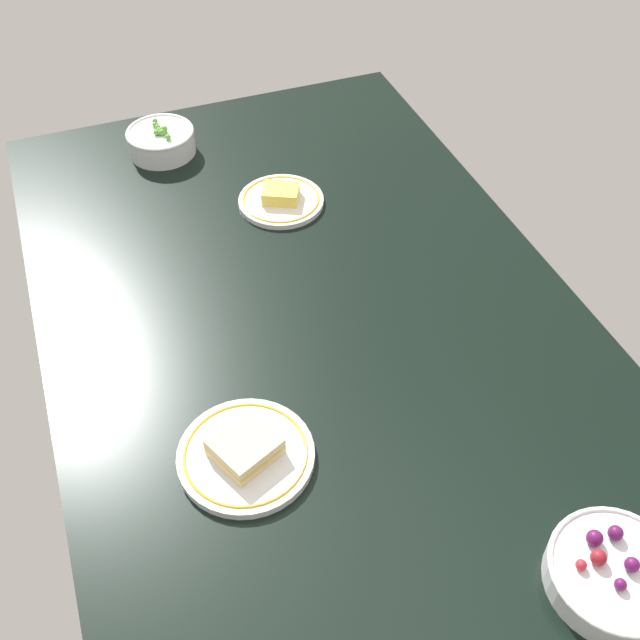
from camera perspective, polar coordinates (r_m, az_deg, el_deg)
The scene contains 5 objects.
dining_table at distance 129.55cm, azimuth 0.00°, elevation -1.23°, with size 155.62×90.48×4.00cm, color black.
plate_cheese at distance 153.60cm, azimuth -2.95°, elevation 9.05°, with size 17.09×17.09×3.65cm.
plate_sandwich at distance 111.17cm, azimuth -5.61°, elevation -9.93°, with size 19.97×19.97×4.52cm.
bowl_berries at distance 107.16cm, azimuth 21.29°, elevation -17.36°, with size 17.52×17.52×5.79cm.
bowl_peas at distance 170.82cm, azimuth -11.85°, elevation 13.06°, with size 14.53×14.53×6.56cm.
Camera 1 is at (-82.60, 30.94, 96.89)cm, focal length 42.58 mm.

